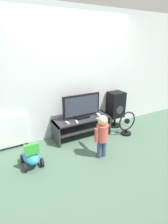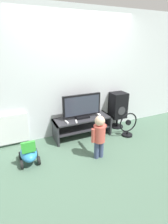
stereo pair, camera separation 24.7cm
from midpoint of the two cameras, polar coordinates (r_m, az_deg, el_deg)
name	(u,v)px [view 2 (the right image)]	position (r m, az deg, el deg)	size (l,w,h in m)	color
ground_plane	(87,140)	(3.74, 2.75, -9.31)	(16.00, 16.00, 0.00)	#4C6B56
wall_back	(76,75)	(3.73, -0.53, 12.02)	(10.00, 0.06, 2.60)	silver
tv_stand	(82,124)	(3.77, 1.34, -3.94)	(1.24, 0.43, 0.44)	#2D2D33
television	(82,107)	(3.64, 1.26, 1.78)	(0.83, 0.20, 0.51)	black
game_console	(98,114)	(3.85, 6.47, -0.83)	(0.05, 0.17, 0.05)	white
remote_primary	(67,122)	(3.50, -3.63, -3.31)	(0.05, 0.13, 0.03)	white
remote_secondary	(76,122)	(3.51, -0.52, -3.16)	(0.06, 0.13, 0.03)	white
child	(99,134)	(3.03, 7.33, -7.04)	(0.30, 0.46, 0.80)	#3F4C72
speaker_tower	(118,106)	(4.22, 12.69, 1.90)	(0.36, 0.33, 0.86)	black
floor_fan	(128,126)	(3.96, 15.94, -4.36)	(0.44, 0.23, 0.54)	black
ride_on_toy	(29,153)	(3.14, -15.42, -12.88)	(0.31, 0.48, 0.46)	#338CD1
radiator	(8,130)	(3.64, -21.70, -5.42)	(0.75, 0.08, 0.66)	white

